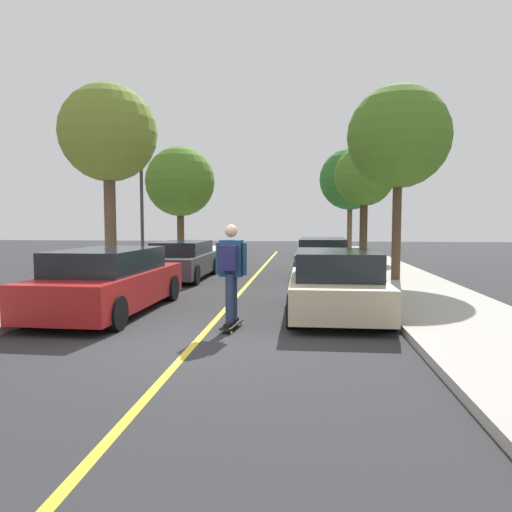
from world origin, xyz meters
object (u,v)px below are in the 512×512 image
parked_car_left_near (182,260)px  parked_car_right_near (322,257)px  parked_car_right_nearest (336,284)px  parked_car_left_nearest (110,281)px  skateboard (232,325)px  street_tree_left_near (180,182)px  streetlamp (141,180)px  street_tree_left_nearest (108,134)px  street_tree_right_nearest (398,138)px  street_tree_right_near (364,177)px  street_tree_right_far (350,180)px  skateboarder (231,268)px

parked_car_left_near → parked_car_right_near: 4.98m
parked_car_right_nearest → parked_car_right_near: 7.02m
parked_car_left_nearest → skateboard: bearing=-24.8°
parked_car_left_nearest → parked_car_right_nearest: parked_car_left_nearest is taller
street_tree_left_near → streetlamp: size_ratio=0.96×
parked_car_right_nearest → street_tree_left_near: bearing=116.6°
street_tree_left_nearest → parked_car_right_nearest: bearing=-36.1°
parked_car_right_near → street_tree_right_nearest: street_tree_right_nearest is taller
parked_car_left_nearest → parked_car_right_near: size_ratio=1.00×
parked_car_left_nearest → streetlamp: (-1.75, 7.09, 2.81)m
street_tree_left_near → street_tree_right_near: 9.34m
parked_car_right_nearest → parked_car_right_near: size_ratio=0.86×
skateboard → parked_car_left_nearest: bearing=155.2°
street_tree_left_nearest → street_tree_right_nearest: (9.32, 0.13, -0.24)m
parked_car_left_nearest → street_tree_left_near: (-2.24, 14.36, 3.34)m
street_tree_left_nearest → streetlamp: bearing=74.1°
parked_car_right_nearest → street_tree_right_far: size_ratio=0.62×
street_tree_left_near → parked_car_left_near: bearing=-74.9°
skateboard → streetlamp: bearing=118.7°
parked_car_left_nearest → skateboard: (2.86, -1.32, -0.60)m
street_tree_right_near → skateboard: 16.16m
skateboard → skateboarder: skateboarder is taller
skateboarder → skateboard: bearing=82.6°
street_tree_right_nearest → skateboarder: size_ratio=3.34×
parked_car_right_nearest → street_tree_right_far: street_tree_right_far is taller
parked_car_left_near → skateboard: parked_car_left_near is taller
parked_car_right_nearest → street_tree_left_nearest: 9.70m
parked_car_left_nearest → street_tree_left_nearest: bearing=112.6°
streetlamp → skateboarder: streetlamp is taller
parked_car_left_nearest → street_tree_right_far: street_tree_right_far is taller
streetlamp → skateboard: (4.61, -8.41, -3.41)m
street_tree_right_far → skateboard: size_ratio=7.48×
skateboard → parked_car_left_near: bearing=111.1°
street_tree_right_far → skateboard: bearing=-100.8°
parked_car_right_near → street_tree_right_near: bearing=71.0°
street_tree_left_near → streetlamp: streetlamp is taller
street_tree_left_nearest → street_tree_right_far: size_ratio=0.98×
parked_car_right_nearest → street_tree_right_near: (2.24, 13.53, 3.48)m
skateboarder → street_tree_left_near: bearing=108.0°
parked_car_left_near → skateboarder: 7.97m
parked_car_right_nearest → streetlamp: bearing=133.8°
skateboarder → street_tree_left_nearest: bearing=127.1°
street_tree_right_far → street_tree_right_near: bearing=-90.0°
streetlamp → skateboarder: size_ratio=3.25×
parked_car_right_near → street_tree_left_near: size_ratio=0.83×
skateboarder → parked_car_right_near: bearing=77.0°
skateboarder → street_tree_right_near: bearing=74.4°
parked_car_left_near → street_tree_right_far: (7.08, 14.68, 3.99)m
parked_car_right_near → street_tree_right_far: size_ratio=0.73×
parked_car_left_nearest → street_tree_right_nearest: (7.08, 5.51, 3.90)m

